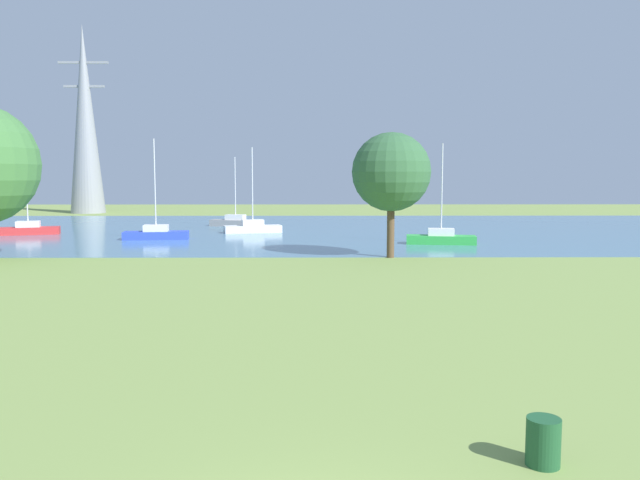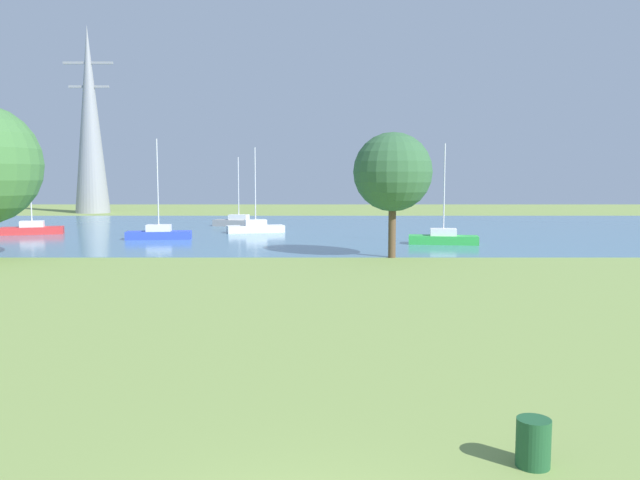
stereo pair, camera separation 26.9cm
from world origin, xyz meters
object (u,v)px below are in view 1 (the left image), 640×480
litter_bin (543,442)px  sailboat_blue (156,233)px  sailboat_white (253,227)px  tree_west_far (391,172)px  electricity_pylon (85,120)px  sailboat_gray (236,222)px  sailboat_red (28,229)px  sailboat_green (441,238)px

litter_bin → sailboat_blue: sailboat_blue is taller
sailboat_white → tree_west_far: 19.82m
litter_bin → electricity_pylon: bearing=114.4°
sailboat_white → sailboat_gray: sailboat_white is taller
litter_bin → tree_west_far: size_ratio=0.11×
sailboat_red → sailboat_green: size_ratio=0.79×
electricity_pylon → sailboat_white: bearing=-50.7°
sailboat_gray → electricity_pylon: (-22.06, 22.71, 11.62)m
sailboat_red → electricity_pylon: electricity_pylon is taller
sailboat_gray → sailboat_green: bearing=-44.9°
litter_bin → sailboat_red: (-27.21, 42.16, 0.05)m
sailboat_gray → electricity_pylon: 33.73m
sailboat_red → tree_west_far: (27.94, -15.06, 4.55)m
sailboat_red → sailboat_blue: (11.48, -4.13, 0.02)m
sailboat_red → sailboat_blue: size_ratio=0.73×
sailboat_green → litter_bin: bearing=-98.5°
tree_west_far → electricity_pylon: 58.06m
sailboat_white → tree_west_far: (9.69, -16.68, 4.53)m
electricity_pylon → sailboat_blue: bearing=-63.6°
sailboat_white → tree_west_far: tree_west_far is taller
sailboat_gray → sailboat_blue: (-4.44, -12.83, 0.01)m
sailboat_white → sailboat_blue: bearing=-139.7°
sailboat_blue → electricity_pylon: 41.33m
sailboat_white → sailboat_blue: size_ratio=0.95×
sailboat_white → electricity_pylon: (-24.39, 29.79, 11.61)m
sailboat_white → electricity_pylon: 40.22m
sailboat_blue → sailboat_green: bearing=-9.8°
litter_bin → electricity_pylon: size_ratio=0.03×
sailboat_red → tree_west_far: 32.07m
sailboat_blue → tree_west_far: 20.27m
sailboat_gray → sailboat_red: 18.14m
sailboat_white → sailboat_green: bearing=-33.5°
litter_bin → sailboat_green: 34.82m
sailboat_blue → tree_west_far: sailboat_blue is taller
sailboat_red → litter_bin: bearing=-57.2°
litter_bin → sailboat_red: bearing=122.8°
litter_bin → sailboat_red: sailboat_red is taller
sailboat_gray → sailboat_blue: sailboat_blue is taller
sailboat_green → sailboat_blue: 21.21m
sailboat_white → sailboat_green: 16.94m
litter_bin → tree_west_far: 27.49m
sailboat_green → sailboat_red: bearing=166.6°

